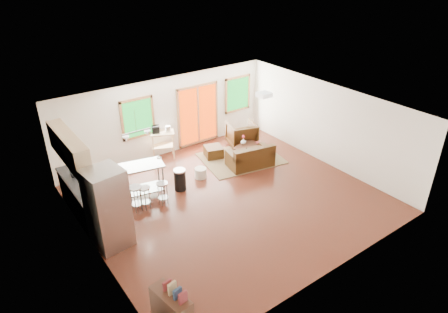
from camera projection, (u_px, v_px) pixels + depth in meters
floor at (230, 199)px, 11.06m from camera, size 7.50×7.00×0.02m
ceiling at (231, 111)px, 9.84m from camera, size 7.50×7.00×0.02m
back_wall at (166, 117)px, 12.96m from camera, size 7.50×0.02×2.60m
left_wall at (90, 206)px, 8.49m from camera, size 0.02×7.00×2.60m
right_wall at (327, 124)px, 12.40m from camera, size 0.02×7.00×2.60m
front_wall at (336, 224)px, 7.93m from camera, size 7.50×0.02×2.60m
window_left at (138, 118)px, 12.31m from camera, size 1.10×0.05×1.30m
french_doors at (198, 115)px, 13.64m from camera, size 1.60×0.05×2.10m
window_right at (238, 94)px, 14.34m from camera, size 1.10×0.05×1.30m
rug at (241, 158)px, 13.14m from camera, size 2.78×2.32×0.02m
loveseat at (251, 158)px, 12.56m from camera, size 1.52×1.04×0.75m
coffee_table at (247, 147)px, 13.22m from camera, size 1.04×0.82×0.37m
armchair at (242, 133)px, 13.80m from camera, size 1.13×1.10×0.94m
ottoman at (214, 152)px, 13.17m from camera, size 0.70×0.70×0.37m
pouf at (201, 173)px, 12.01m from camera, size 0.44×0.44×0.31m
vase at (243, 141)px, 13.18m from camera, size 0.23×0.23×0.31m
book at (258, 140)px, 13.14m from camera, size 0.20×0.05×0.27m
cabinets at (79, 183)px, 10.03m from camera, size 0.64×2.24×2.30m
refrigerator at (108, 209)px, 8.94m from camera, size 0.89×0.86×1.98m
island at (134, 177)px, 10.71m from camera, size 1.73×0.98×1.03m
cup at (159, 158)px, 11.01m from camera, size 0.16×0.14×0.13m
bar_stool_a at (136, 193)px, 10.32m from camera, size 0.38×0.38×0.73m
bar_stool_b at (145, 193)px, 10.44m from camera, size 0.40×0.40×0.65m
bar_stool_c at (162, 188)px, 10.62m from camera, size 0.35×0.35×0.66m
trash_can at (180, 180)px, 11.34m from camera, size 0.44×0.44×0.64m
kitchen_cart at (162, 136)px, 12.86m from camera, size 0.89×0.75×1.15m
bookshelf at (172, 310)px, 7.19m from camera, size 0.47×0.91×1.02m
ceiling_flush at (264, 95)px, 11.13m from camera, size 0.35×0.35×0.12m
pendant_light at (137, 135)px, 10.25m from camera, size 0.80×0.18×0.79m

